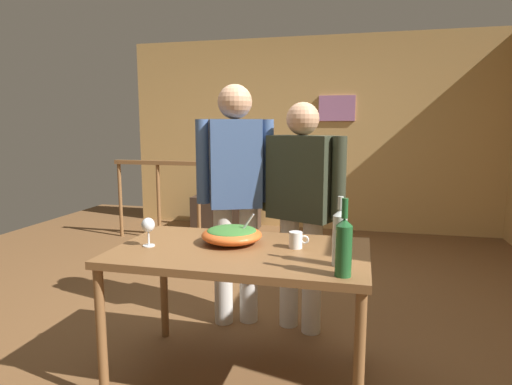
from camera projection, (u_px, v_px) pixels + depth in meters
name	position (u px, v px, depth m)	size (l,w,h in m)	color
ground_plane	(260.00, 315.00, 3.25)	(7.67, 7.67, 0.00)	brown
back_wall	(310.00, 135.00, 5.88)	(5.03, 0.10, 2.57)	tan
framed_picture	(337.00, 108.00, 5.69)	(0.47, 0.03, 0.33)	#B071A1
stair_railing	(231.00, 192.00, 5.14)	(2.21, 0.10, 1.03)	brown
tv_console	(226.00, 212.00, 5.97)	(0.90, 0.40, 0.45)	#38281E
flat_screen_tv	(225.00, 181.00, 5.87)	(0.47, 0.12, 0.37)	black
serving_table	(241.00, 262.00, 2.33)	(1.35, 0.80, 0.75)	brown
salad_bowl	(232.00, 234.00, 2.42)	(0.34, 0.34, 0.17)	#DB5B23
wine_glass	(148.00, 226.00, 2.36)	(0.07, 0.07, 0.16)	silver
wine_bottle_clear	(340.00, 236.00, 2.02)	(0.07, 0.07, 0.33)	silver
wine_bottle_green	(344.00, 246.00, 1.88)	(0.07, 0.07, 0.35)	#1E5628
mug_white	(296.00, 240.00, 2.33)	(0.11, 0.07, 0.09)	white
person_standing_left	(235.00, 187.00, 3.00)	(0.50, 0.33, 1.68)	beige
person_standing_right	(302.00, 198.00, 2.90)	(0.58, 0.37, 1.55)	beige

